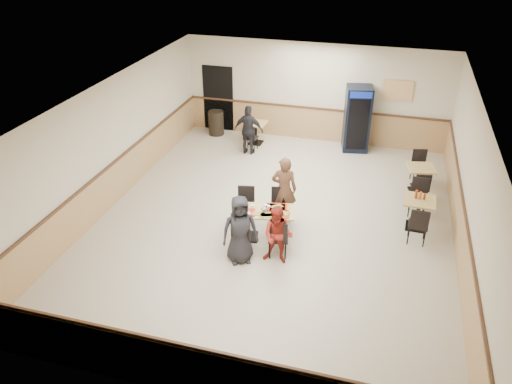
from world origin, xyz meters
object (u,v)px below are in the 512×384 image
(diner_woman_right, at_px, (278,235))
(diner_woman_left, at_px, (240,230))
(side_table_far, at_px, (420,176))
(main_table, at_px, (263,220))
(diner_man_opposite, at_px, (284,189))
(pepsi_cooler, at_px, (357,119))
(lone_diner, at_px, (249,130))
(side_table_near, at_px, (418,209))
(trash_bin, at_px, (216,123))
(back_table, at_px, (256,130))

(diner_woman_right, bearing_deg, diner_woman_left, -166.60)
(side_table_far, bearing_deg, diner_woman_right, -126.12)
(main_table, distance_m, diner_man_opposite, 0.97)
(side_table_far, xyz_separation_m, pepsi_cooler, (-1.85, 2.22, 0.50))
(lone_diner, bearing_deg, pepsi_cooler, -159.25)
(diner_woman_left, bearing_deg, lone_diner, 77.76)
(main_table, bearing_deg, pepsi_cooler, 62.79)
(diner_woman_right, relative_size, diner_man_opposite, 0.80)
(side_table_near, distance_m, trash_bin, 7.33)
(side_table_far, height_order, trash_bin, trash_bin)
(lone_diner, bearing_deg, diner_man_opposite, 118.34)
(diner_woman_left, height_order, pepsi_cooler, pepsi_cooler)
(diner_woman_right, bearing_deg, side_table_far, 55.16)
(back_table, bearing_deg, side_table_near, -36.64)
(lone_diner, bearing_deg, back_table, -90.52)
(main_table, height_order, trash_bin, trash_bin)
(diner_woman_right, xyz_separation_m, back_table, (-2.05, 5.64, -0.19))
(diner_woman_left, xyz_separation_m, diner_man_opposite, (0.50, 1.76, 0.05))
(pepsi_cooler, height_order, trash_bin, pepsi_cooler)
(main_table, relative_size, trash_bin, 1.88)
(pepsi_cooler, bearing_deg, main_table, -115.89)
(diner_woman_left, height_order, diner_man_opposite, diner_man_opposite)
(side_table_near, height_order, trash_bin, trash_bin)
(lone_diner, distance_m, side_table_near, 5.54)
(lone_diner, xyz_separation_m, back_table, (-0.00, 0.77, -0.29))
(lone_diner, bearing_deg, diner_woman_right, 112.28)
(side_table_near, height_order, side_table_far, side_table_near)
(lone_diner, bearing_deg, side_table_far, 167.11)
(diner_woman_right, height_order, pepsi_cooler, pepsi_cooler)
(side_table_far, relative_size, pepsi_cooler, 0.40)
(diner_woman_left, distance_m, back_table, 5.95)
(diner_man_opposite, height_order, back_table, diner_man_opposite)
(diner_woman_right, relative_size, back_table, 1.89)
(side_table_near, xyz_separation_m, trash_bin, (-6.20, 3.91, -0.10))
(lone_diner, xyz_separation_m, trash_bin, (-1.42, 1.12, -0.35))
(main_table, height_order, side_table_near, side_table_near)
(diner_man_opposite, relative_size, side_table_near, 2.20)
(side_table_near, distance_m, side_table_far, 1.73)
(side_table_near, distance_m, back_table, 5.96)
(main_table, distance_m, side_table_near, 3.51)
(lone_diner, distance_m, trash_bin, 1.84)
(lone_diner, bearing_deg, main_table, 109.98)
(diner_man_opposite, distance_m, pepsi_cooler, 4.58)
(main_table, distance_m, pepsi_cooler, 5.52)
(back_table, height_order, trash_bin, trash_bin)
(side_table_near, bearing_deg, trash_bin, 147.79)
(diner_man_opposite, height_order, trash_bin, diner_man_opposite)
(main_table, height_order, diner_woman_left, diner_woman_left)
(lone_diner, height_order, side_table_far, lone_diner)
(main_table, xyz_separation_m, back_table, (-1.55, 4.91, -0.02))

